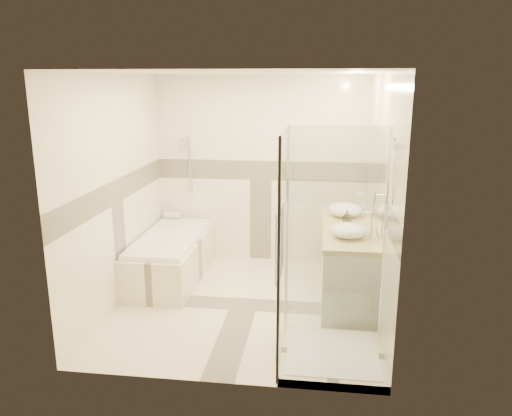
# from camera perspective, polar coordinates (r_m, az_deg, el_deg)

# --- Properties ---
(room) EXTENTS (2.82, 3.02, 2.52)m
(room) POSITION_cam_1_polar(r_m,az_deg,el_deg) (5.26, -0.82, 1.58)
(room) COLOR beige
(room) RESTS_ON ground
(bathtub) EXTENTS (0.75, 1.70, 0.56)m
(bathtub) POSITION_cam_1_polar(r_m,az_deg,el_deg) (6.35, -9.69, -5.29)
(bathtub) COLOR beige
(bathtub) RESTS_ON ground
(vanity) EXTENTS (0.58, 1.62, 0.85)m
(vanity) POSITION_cam_1_polar(r_m,az_deg,el_deg) (5.73, 10.35, -6.26)
(vanity) COLOR white
(vanity) RESTS_ON ground
(shower_enclosure) EXTENTS (0.96, 0.93, 2.04)m
(shower_enclosure) POSITION_cam_1_polar(r_m,az_deg,el_deg) (4.52, 7.38, -10.86)
(shower_enclosure) COLOR beige
(shower_enclosure) RESTS_ON ground
(vessel_sink_near) EXTENTS (0.41, 0.41, 0.16)m
(vessel_sink_near) POSITION_cam_1_polar(r_m,az_deg,el_deg) (6.03, 10.17, -0.16)
(vessel_sink_near) COLOR white
(vessel_sink_near) RESTS_ON vanity
(vessel_sink_far) EXTENTS (0.37, 0.37, 0.15)m
(vessel_sink_far) POSITION_cam_1_polar(r_m,az_deg,el_deg) (5.23, 10.56, -2.53)
(vessel_sink_far) COLOR white
(vessel_sink_far) RESTS_ON vanity
(faucet_near) EXTENTS (0.12, 0.03, 0.29)m
(faucet_near) POSITION_cam_1_polar(r_m,az_deg,el_deg) (6.02, 12.25, 0.57)
(faucet_near) COLOR silver
(faucet_near) RESTS_ON vanity
(faucet_far) EXTENTS (0.12, 0.03, 0.28)m
(faucet_far) POSITION_cam_1_polar(r_m,az_deg,el_deg) (5.22, 12.97, -1.67)
(faucet_far) COLOR silver
(faucet_far) RESTS_ON vanity
(amenity_bottle_a) EXTENTS (0.10, 0.10, 0.18)m
(amenity_bottle_a) POSITION_cam_1_polar(r_m,az_deg,el_deg) (5.62, 10.35, -1.14)
(amenity_bottle_a) COLOR black
(amenity_bottle_a) RESTS_ON vanity
(amenity_bottle_b) EXTENTS (0.15, 0.15, 0.15)m
(amenity_bottle_b) POSITION_cam_1_polar(r_m,az_deg,el_deg) (5.51, 10.40, -1.63)
(amenity_bottle_b) COLOR black
(amenity_bottle_b) RESTS_ON vanity
(folded_towels) EXTENTS (0.15, 0.22, 0.07)m
(folded_towels) POSITION_cam_1_polar(r_m,az_deg,el_deg) (6.19, 10.08, -0.24)
(folded_towels) COLOR silver
(folded_towels) RESTS_ON vanity
(rolled_towel) EXTENTS (0.21, 0.10, 0.10)m
(rolled_towel) POSITION_cam_1_polar(r_m,az_deg,el_deg) (7.02, -9.53, -0.81)
(rolled_towel) COLOR silver
(rolled_towel) RESTS_ON bathtub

